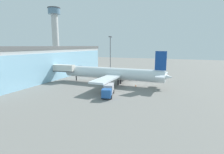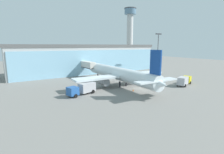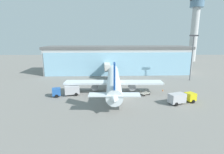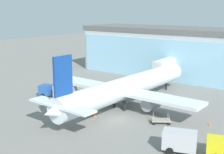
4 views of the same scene
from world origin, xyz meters
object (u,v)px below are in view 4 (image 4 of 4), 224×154
(airplane, at_px, (126,88))
(fuel_truck, at_px, (191,142))
(safety_cone_nose, at_px, (95,116))
(safety_cone_wingtip, at_px, (210,124))
(baggage_cart, at_px, (161,120))
(jet_bridge, at_px, (168,65))
(catering_truck, at_px, (59,91))

(airplane, xyz_separation_m, fuel_truck, (16.60, -10.03, -1.94))
(safety_cone_nose, xyz_separation_m, safety_cone_wingtip, (15.73, 7.85, 0.00))
(fuel_truck, bearing_deg, safety_cone_wingtip, 78.13)
(airplane, distance_m, baggage_cart, 10.00)
(baggage_cart, bearing_deg, safety_cone_nose, 167.81)
(fuel_truck, height_order, safety_cone_wingtip, fuel_truck)
(fuel_truck, bearing_deg, jet_bridge, 102.27)
(safety_cone_nose, bearing_deg, baggage_cart, 23.50)
(catering_truck, distance_m, safety_cone_wingtip, 28.52)
(fuel_truck, relative_size, safety_cone_wingtip, 13.83)
(catering_truck, distance_m, safety_cone_nose, 13.10)
(airplane, distance_m, fuel_truck, 19.49)
(safety_cone_nose, bearing_deg, safety_cone_wingtip, 26.51)
(catering_truck, xyz_separation_m, fuel_truck, (29.74, -6.17, 0.00))
(jet_bridge, xyz_separation_m, safety_cone_nose, (1.71, -27.22, -4.13))
(baggage_cart, relative_size, safety_cone_nose, 5.83)
(airplane, bearing_deg, safety_cone_nose, 175.51)
(jet_bridge, relative_size, safety_cone_wingtip, 20.38)
(catering_truck, bearing_deg, safety_cone_nose, 146.96)
(fuel_truck, xyz_separation_m, baggage_cart, (-7.70, 6.53, -0.97))
(jet_bridge, xyz_separation_m, catering_truck, (-10.76, -23.42, -2.94))
(fuel_truck, bearing_deg, baggage_cart, 119.31)
(catering_truck, relative_size, safety_cone_wingtip, 13.86)
(jet_bridge, xyz_separation_m, fuel_truck, (18.97, -29.59, -2.94))
(catering_truck, bearing_deg, airplane, -179.72)
(fuel_truck, bearing_deg, airplane, 128.48)
(jet_bridge, bearing_deg, catering_truck, 151.56)
(catering_truck, height_order, safety_cone_nose, catering_truck)
(fuel_truck, height_order, safety_cone_nose, fuel_truck)
(fuel_truck, bearing_deg, safety_cone_nose, 151.79)
(catering_truck, height_order, baggage_cart, catering_truck)
(catering_truck, bearing_deg, safety_cone_wingtip, 172.08)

